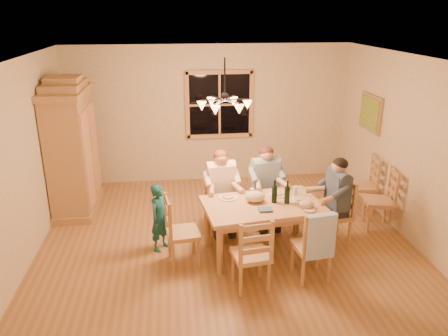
{
  "coord_description": "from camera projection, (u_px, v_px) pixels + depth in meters",
  "views": [
    {
      "loc": [
        -0.73,
        -5.92,
        3.3
      ],
      "look_at": [
        0.0,
        0.1,
        1.09
      ],
      "focal_mm": 35.0,
      "sensor_mm": 36.0,
      "label": 1
    }
  ],
  "objects": [
    {
      "name": "plate_woman",
      "position": [
        228.0,
        198.0,
        6.23
      ],
      "size": [
        0.26,
        0.26,
        0.02
      ],
      "primitive_type": "cylinder",
      "color": "white",
      "rests_on": "dining_table"
    },
    {
      "name": "wall_back",
      "position": [
        209.0,
        115.0,
        8.61
      ],
      "size": [
        5.5,
        0.02,
        2.7
      ],
      "primitive_type": "cube",
      "color": "tan",
      "rests_on": "floor"
    },
    {
      "name": "towel",
      "position": [
        320.0,
        237.0,
        5.31
      ],
      "size": [
        0.39,
        0.15,
        0.58
      ],
      "primitive_type": "cube",
      "rotation": [
        0.0,
        0.0,
        0.13
      ],
      "color": "#AECDEC",
      "rests_on": "chair_near_right"
    },
    {
      "name": "chair_near_left",
      "position": [
        251.0,
        265.0,
        5.43
      ],
      "size": [
        0.49,
        0.47,
        0.99
      ],
      "rotation": [
        0.0,
        0.0,
        0.13
      ],
      "color": "tan",
      "rests_on": "floor"
    },
    {
      "name": "wine_bottle_a",
      "position": [
        275.0,
        191.0,
        6.05
      ],
      "size": [
        0.08,
        0.08,
        0.33
      ],
      "primitive_type": "cylinder",
      "color": "black",
      "rests_on": "dining_table"
    },
    {
      "name": "ceiling",
      "position": [
        225.0,
        57.0,
        5.81
      ],
      "size": [
        5.5,
        5.0,
        0.02
      ],
      "primitive_type": "cube",
      "color": "white",
      "rests_on": "wall_back"
    },
    {
      "name": "wine_glass_a",
      "position": [
        252.0,
        193.0,
        6.24
      ],
      "size": [
        0.06,
        0.06,
        0.14
      ],
      "primitive_type": "cylinder",
      "color": "silver",
      "rests_on": "dining_table"
    },
    {
      "name": "chair_end_left",
      "position": [
        183.0,
        243.0,
        5.96
      ],
      "size": [
        0.47,
        0.49,
        0.99
      ],
      "rotation": [
        0.0,
        0.0,
        -1.44
      ],
      "color": "tan",
      "rests_on": "floor"
    },
    {
      "name": "chair_spare_back",
      "position": [
        361.0,
        194.0,
        7.51
      ],
      "size": [
        0.48,
        0.5,
        0.99
      ],
      "rotation": [
        0.0,
        0.0,
        1.42
      ],
      "color": "tan",
      "rests_on": "floor"
    },
    {
      "name": "adult_woman",
      "position": [
        221.0,
        181.0,
        6.64
      ],
      "size": [
        0.43,
        0.47,
        0.87
      ],
      "rotation": [
        0.0,
        0.0,
        3.27
      ],
      "color": "#F9E0C0",
      "rests_on": "floor"
    },
    {
      "name": "wall_right",
      "position": [
        405.0,
        147.0,
        6.58
      ],
      "size": [
        0.02,
        5.0,
        2.7
      ],
      "primitive_type": "cube",
      "color": "tan",
      "rests_on": "floor"
    },
    {
      "name": "cloth_bundle",
      "position": [
        255.0,
        197.0,
        6.1
      ],
      "size": [
        0.28,
        0.22,
        0.15
      ],
      "primitive_type": "ellipsoid",
      "color": "#C6B890",
      "rests_on": "dining_table"
    },
    {
      "name": "adult_slate_man",
      "position": [
        337.0,
        190.0,
        6.3
      ],
      "size": [
        0.47,
        0.43,
        0.87
      ],
      "rotation": [
        0.0,
        0.0,
        1.7
      ],
      "color": "#39495C",
      "rests_on": "floor"
    },
    {
      "name": "window",
      "position": [
        219.0,
        105.0,
        8.53
      ],
      "size": [
        1.3,
        0.06,
        1.3
      ],
      "color": "black",
      "rests_on": "wall_back"
    },
    {
      "name": "wall_left",
      "position": [
        25.0,
        161.0,
        5.96
      ],
      "size": [
        0.02,
        5.0,
        2.7
      ],
      "primitive_type": "cube",
      "color": "tan",
      "rests_on": "floor"
    },
    {
      "name": "chandelier",
      "position": [
        225.0,
        104.0,
        6.02
      ],
      "size": [
        0.77,
        0.68,
        0.71
      ],
      "color": "black",
      "rests_on": "ceiling"
    },
    {
      "name": "child",
      "position": [
        160.0,
        217.0,
        6.23
      ],
      "size": [
        0.41,
        0.44,
        1.01
      ],
      "primitive_type": "imported",
      "rotation": [
        0.0,
        0.0,
        0.93
      ],
      "color": "#176068",
      "rests_on": "floor"
    },
    {
      "name": "plate_plaid",
      "position": [
        278.0,
        194.0,
        6.35
      ],
      "size": [
        0.26,
        0.26,
        0.02
      ],
      "primitive_type": "cylinder",
      "color": "white",
      "rests_on": "dining_table"
    },
    {
      "name": "floor",
      "position": [
        225.0,
        237.0,
        6.73
      ],
      "size": [
        5.5,
        5.5,
        0.0
      ],
      "primitive_type": "plane",
      "color": "olive",
      "rests_on": "ground"
    },
    {
      "name": "dining_table",
      "position": [
        262.0,
        211.0,
        6.1
      ],
      "size": [
        1.74,
        1.19,
        0.76
      ],
      "rotation": [
        0.0,
        0.0,
        0.13
      ],
      "color": "tan",
      "rests_on": "floor"
    },
    {
      "name": "chair_far_right",
      "position": [
        265.0,
        208.0,
        6.99
      ],
      "size": [
        0.49,
        0.47,
        0.99
      ],
      "rotation": [
        0.0,
        0.0,
        3.27
      ],
      "color": "tan",
      "rests_on": "floor"
    },
    {
      "name": "painting",
      "position": [
        370.0,
        113.0,
        7.62
      ],
      "size": [
        0.06,
        0.78,
        0.64
      ],
      "color": "#A57D47",
      "rests_on": "wall_right"
    },
    {
      "name": "plate_slate",
      "position": [
        300.0,
        200.0,
        6.16
      ],
      "size": [
        0.26,
        0.26,
        0.02
      ],
      "primitive_type": "cylinder",
      "color": "white",
      "rests_on": "dining_table"
    },
    {
      "name": "armoire",
      "position": [
        73.0,
        151.0,
        7.36
      ],
      "size": [
        0.66,
        1.4,
        2.3
      ],
      "color": "#A57D47",
      "rests_on": "floor"
    },
    {
      "name": "chair_spare_front",
      "position": [
        377.0,
        210.0,
        6.92
      ],
      "size": [
        0.5,
        0.52,
        0.99
      ],
      "rotation": [
        0.0,
        0.0,
        1.37
      ],
      "color": "tan",
      "rests_on": "floor"
    },
    {
      "name": "wine_bottle_b",
      "position": [
        287.0,
        192.0,
        6.03
      ],
      "size": [
        0.08,
        0.08,
        0.33
      ],
      "primitive_type": "cylinder",
      "color": "black",
      "rests_on": "dining_table"
    },
    {
      "name": "chair_near_right",
      "position": [
        311.0,
        257.0,
        5.61
      ],
      "size": [
        0.49,
        0.47,
        0.99
      ],
      "rotation": [
        0.0,
        0.0,
        0.13
      ],
      "color": "tan",
      "rests_on": "floor"
    },
    {
      "name": "cap",
      "position": [
        306.0,
        204.0,
        5.92
      ],
      "size": [
        0.2,
        0.2,
        0.11
      ],
      "primitive_type": "ellipsoid",
      "color": "#CDA989",
      "rests_on": "dining_table"
    },
    {
      "name": "chair_end_right",
      "position": [
        334.0,
        224.0,
        6.48
      ],
      "size": [
        0.47,
        0.49,
        0.99
      ],
      "rotation": [
        0.0,
        0.0,
        1.7
      ],
      "color": "tan",
      "rests_on": "floor"
    },
    {
      "name": "wine_glass_b",
      "position": [
        295.0,
        191.0,
        6.29
      ],
      "size": [
        0.06,
        0.06,
        0.14
      ],
      "primitive_type": "cylinder",
      "color": "silver",
      "rests_on": "dining_table"
    },
    {
      "name": "adult_plaid_man",
      "position": [
        266.0,
        177.0,
        6.81
      ],
      "size": [
        0.43,
        0.47,
        0.87
      ],
      "rotation": [
        0.0,
        0.0,
        3.27
      ],
      "color": "#316087",
      "rests_on": "floor"
    },
    {
      "name": "chair_far_left",
      "position": [
        221.0,
        213.0,
        6.82
      ],
      "size": [
        0.49,
        0.47,
        0.99
      ],
      "rotation": [
        0.0,
        0.0,
        3.27
      ],
      "color": "tan",
      "rests_on": "floor"
    },
    {
      "name": "napkin",
      "position": [
        265.0,
        210.0,
        5.85
      ],
      "size": [
        0.2,
        0.16,
        0.03
      ],
      "primitive_type": "cube",
      "rotation": [
        0.0,
        0.0,
        0.13
      ],
      "color": "#496486",
      "rests_on": "dining_table"
    }
  ]
}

